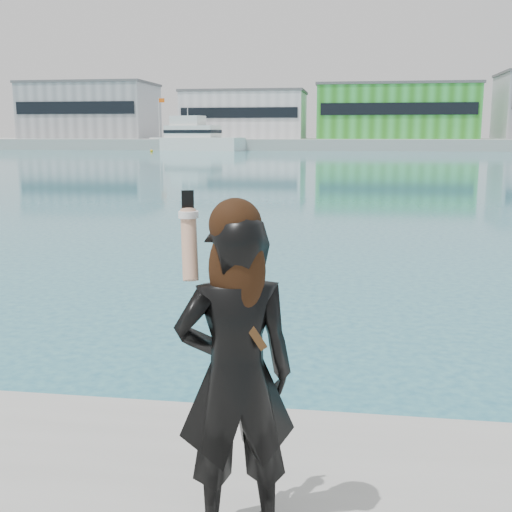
{
  "coord_description": "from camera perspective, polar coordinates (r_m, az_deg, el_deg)",
  "views": [
    {
      "loc": [
        0.17,
        -3.65,
        2.9
      ],
      "look_at": [
        -0.4,
        0.14,
        2.17
      ],
      "focal_mm": 45.0,
      "sensor_mm": 36.0,
      "label": 1
    }
  ],
  "objects": [
    {
      "name": "motor_yacht",
      "position": [
        117.7,
        -5.45,
        10.42
      ],
      "size": [
        17.92,
        9.54,
        8.06
      ],
      "rotation": [
        0.0,
        0.0,
        -0.29
      ],
      "color": "white",
      "rests_on": "ground"
    },
    {
      "name": "warehouse_green",
      "position": [
        131.94,
        12.29,
        12.43
      ],
      "size": [
        30.6,
        16.36,
        10.5
      ],
      "color": "#2E9324",
      "rests_on": "far_quay"
    },
    {
      "name": "flagpole_right",
      "position": [
        126.62,
        18.98,
        11.86
      ],
      "size": [
        1.28,
        0.16,
        8.0
      ],
      "color": "silver",
      "rests_on": "far_quay"
    },
    {
      "name": "warehouse_white",
      "position": [
        133.54,
        -0.99,
        12.44
      ],
      "size": [
        24.48,
        15.35,
        9.5
      ],
      "color": "silver",
      "rests_on": "far_quay"
    },
    {
      "name": "far_quay",
      "position": [
        133.66,
        8.65,
        9.85
      ],
      "size": [
        320.0,
        40.0,
        2.0
      ],
      "primitive_type": "cube",
      "color": "#9E9E99",
      "rests_on": "ground"
    },
    {
      "name": "woman",
      "position": [
        3.35,
        -1.83,
        -9.84
      ],
      "size": [
        0.72,
        0.58,
        1.81
      ],
      "rotation": [
        0.0,
        0.0,
        3.45
      ],
      "color": "black",
      "rests_on": "near_quay"
    },
    {
      "name": "buoy_far",
      "position": [
        108.87,
        -9.27,
        9.12
      ],
      "size": [
        0.5,
        0.5,
        0.5
      ],
      "primitive_type": "sphere",
      "color": "#E6B10C",
      "rests_on": "ground"
    },
    {
      "name": "warehouse_grey_left",
      "position": [
        142.81,
        -14.48,
        12.4
      ],
      "size": [
        26.52,
        16.36,
        11.5
      ],
      "color": "gray",
      "rests_on": "far_quay"
    },
    {
      "name": "flagpole_left",
      "position": [
        130.39,
        -8.58,
        12.26
      ],
      "size": [
        1.28,
        0.16,
        8.0
      ],
      "color": "silver",
      "rests_on": "far_quay"
    }
  ]
}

